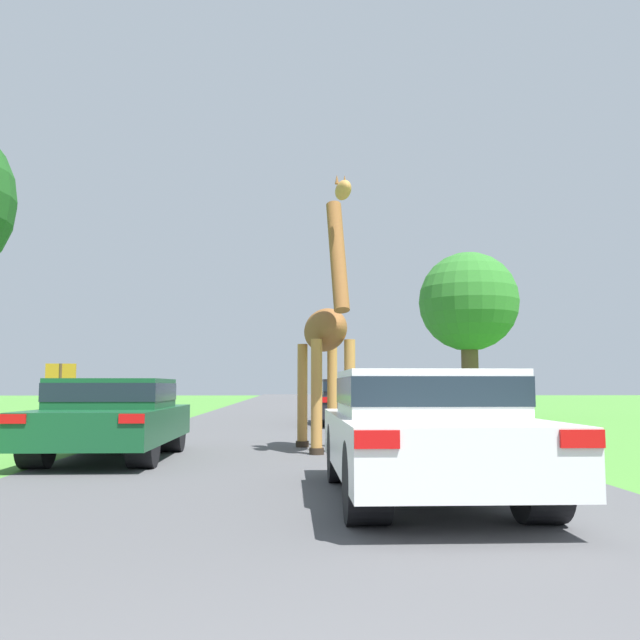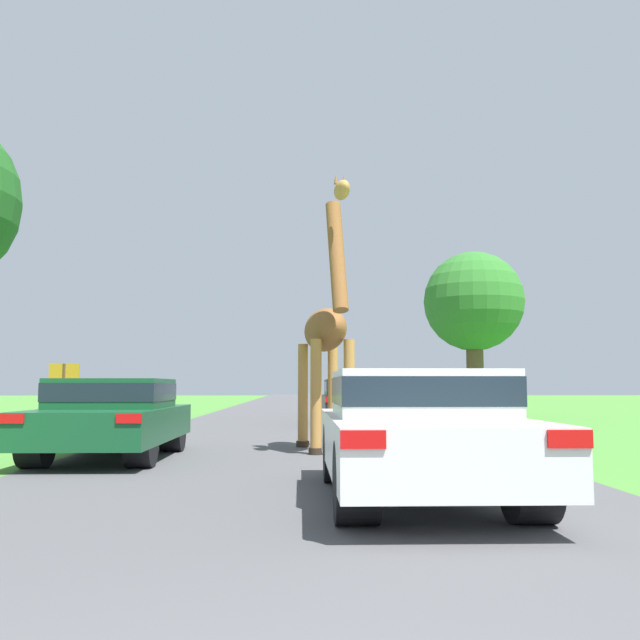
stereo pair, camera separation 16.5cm
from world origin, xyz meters
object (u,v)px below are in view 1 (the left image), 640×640
giraffe_near_road (326,335)px  tree_left_edge (469,303)px  car_lead_maroon (424,429)px  sign_post (60,385)px  car_far_ahead (113,415)px  car_queue_left (348,400)px  car_queue_right (351,396)px

giraffe_near_road → tree_left_edge: 13.93m
giraffe_near_road → tree_left_edge: size_ratio=0.76×
car_lead_maroon → sign_post: (-6.72, 9.10, 0.45)m
car_far_ahead → tree_left_edge: (9.33, 13.63, 3.48)m
car_lead_maroon → tree_left_edge: 18.60m
car_queue_left → giraffe_near_road: bearing=-97.5°
car_queue_left → car_lead_maroon: bearing=-91.5°
giraffe_near_road → car_queue_right: giraffe_near_road is taller
car_lead_maroon → car_far_ahead: bearing=136.8°
sign_post → car_lead_maroon: bearing=-53.6°
giraffe_near_road → car_lead_maroon: (0.73, -5.10, -1.34)m
car_far_ahead → sign_post: (-2.57, 5.20, 0.47)m
car_queue_right → sign_post: size_ratio=2.69×
car_queue_right → car_queue_left: car_queue_right is taller
car_queue_right → car_queue_left: size_ratio=1.02×
car_lead_maroon → car_queue_left: (0.34, 13.25, 0.00)m
giraffe_near_road → car_far_ahead: (-3.42, -1.20, -1.37)m
giraffe_near_road → car_lead_maroon: size_ratio=1.11×
giraffe_near_road → car_queue_right: size_ratio=1.03×
car_queue_right → tree_left_edge: (4.29, -0.76, 3.39)m
car_lead_maroon → car_far_ahead: size_ratio=1.05×
sign_post → car_queue_right: bearing=50.4°
giraffe_near_road → car_far_ahead: size_ratio=1.17×
car_queue_right → car_far_ahead: car_queue_right is taller
tree_left_edge → sign_post: bearing=-144.7°
car_far_ahead → giraffe_near_road: bearing=19.3°
car_lead_maroon → car_far_ahead: car_lead_maroon is taller
giraffe_near_road → sign_post: giraffe_near_road is taller
sign_post → car_queue_left: bearing=30.4°
car_far_ahead → tree_left_edge: size_ratio=0.65×
car_queue_left → tree_left_edge: size_ratio=0.72×
car_queue_right → car_queue_left: bearing=-96.1°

